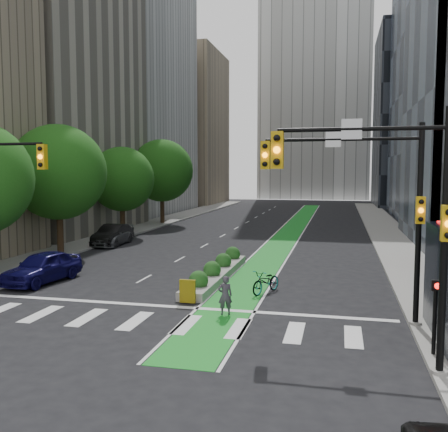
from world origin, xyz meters
The scene contains 21 objects.
ground centered at (0.00, 0.00, 0.00)m, with size 160.00×160.00×0.00m, color black.
sidewalk_left centered at (-11.80, 25.00, 0.07)m, with size 3.60×90.00×0.15m, color gray.
sidewalk_right centered at (11.80, 25.00, 0.07)m, with size 3.60×90.00×0.15m, color gray.
bike_lane_paint centered at (3.00, 30.00, 0.01)m, with size 2.20×70.00×0.01m, color #198D24.
building_beige centered at (-20.00, 24.00, 15.00)m, with size 14.00×18.00×30.00m, color #B7AD99.
building_lt_mid centered at (-21.00, 45.00, 24.00)m, with size 14.00×22.00×48.00m, color silver.
building_tan_far centered at (-20.00, 66.00, 13.00)m, with size 14.00×16.00×26.00m, color tan.
building_dark_end centered at (20.00, 68.00, 14.00)m, with size 14.00×18.00×28.00m, color black.
building_distant centered at (2.00, 90.00, 35.00)m, with size 22.00×16.00×70.00m, color silver.
tree_mid centered at (-11.00, 12.00, 5.57)m, with size 6.40×6.40×8.78m.
tree_midfar centered at (-11.00, 22.00, 4.95)m, with size 5.60×5.60×7.76m.
tree_far centered at (-11.00, 32.00, 5.69)m, with size 6.60×6.60×9.00m.
signal_right centered at (8.67, 0.47, 4.80)m, with size 5.82×0.51×7.20m.
signal_far_right centered at (8.98, -4.03, 4.75)m, with size 4.82×0.51×7.20m.
median_planter centered at (1.20, 7.04, 0.37)m, with size 1.20×10.26×1.10m.
ped_signal_post centered at (10.30, -2.58, 1.58)m, with size 0.32×0.43×2.46m.
bicycle centered at (4.20, 4.42, 0.55)m, with size 0.73×2.09×1.10m, color gray.
cyclist centered at (3.13, 0.58, 0.78)m, with size 0.57×0.37×1.56m, color #3C3640.
parked_car_left_near centered at (-7.19, 4.04, 0.80)m, with size 1.88×4.67×1.59m, color #0E0B46.
parked_car_left_mid centered at (-9.50, 16.89, 0.78)m, with size 1.65×4.72×1.56m, color black.
parked_car_left_far centered at (-9.50, 16.79, 0.70)m, with size 1.96×4.81×1.40m, color #525356.
Camera 1 is at (7.45, -18.18, 5.66)m, focal length 40.00 mm.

